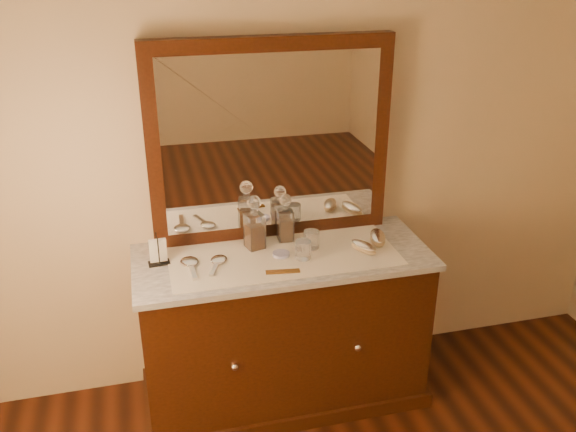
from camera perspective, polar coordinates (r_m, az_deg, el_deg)
The scene contains 18 objects.
dresser_cabinet at distance 3.21m, azimuth -0.45°, elevation -10.58°, with size 1.40×0.55×0.82m, color black.
dresser_plinth at distance 3.43m, azimuth -0.42°, elevation -15.66°, with size 1.46×0.59×0.08m, color black.
knob_left at distance 2.91m, azimuth -4.98°, elevation -13.82°, with size 0.04×0.04×0.04m, color silver.
knob_right at distance 3.04m, azimuth 6.50°, elevation -12.07°, with size 0.04×0.04×0.04m, color silver.
marble_top at distance 2.98m, azimuth -0.47°, elevation -3.87°, with size 1.44×0.59×0.03m, color silver.
mirror_frame at distance 3.00m, azimuth -1.62°, elevation 6.99°, with size 1.20×0.08×1.00m, color black.
mirror_glass at distance 2.97m, azimuth -1.48°, elevation 6.80°, with size 1.06×0.01×0.86m, color white.
lace_runner at distance 2.96m, azimuth -0.38°, elevation -3.76°, with size 1.10×0.45×0.00m, color beige.
pin_dish at distance 2.96m, azimuth -0.65°, elevation -3.57°, with size 0.08×0.08×0.01m, color white.
comb at distance 2.81m, azimuth -0.48°, elevation -5.19°, with size 0.16×0.03×0.01m, color brown.
napkin_rack at distance 2.93m, azimuth -12.01°, elevation -3.33°, with size 0.10×0.07×0.15m.
decanter_left at distance 3.00m, azimuth -3.13°, elevation -1.10°, with size 0.10×0.10×0.28m.
decanter_right at distance 3.07m, azimuth -0.25°, elevation -0.60°, with size 0.08×0.08×0.25m.
brush_near at distance 3.02m, azimuth 7.06°, elevation -2.87°, with size 0.13×0.17×0.04m.
brush_far at distance 3.11m, azimuth 8.36°, elevation -2.00°, with size 0.12×0.18×0.05m.
hand_mirror_outer at distance 2.91m, azimuth -9.11°, elevation -4.40°, with size 0.09×0.23×0.02m.
hand_mirror_inner at distance 2.91m, azimuth -6.53°, elevation -4.21°, with size 0.12×0.20×0.02m.
tumblers at distance 2.97m, azimuth 1.80°, elevation -2.67°, with size 0.15×0.17×0.09m.
Camera 1 is at (-0.62, -0.60, 2.24)m, focal length 38.17 mm.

